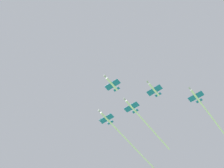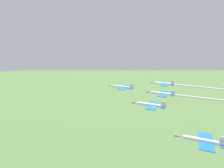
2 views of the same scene
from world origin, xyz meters
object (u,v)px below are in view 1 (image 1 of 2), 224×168
at_px(jet_lead, 112,84).
at_px(jet_starboard_inner, 124,137).
at_px(jet_port_outer, 142,119).
at_px(jet_starboard_outer, 208,112).
at_px(jet_port_inner, 154,89).

bearing_deg(jet_lead, jet_starboard_inner, -64.50).
xyz_separation_m(jet_lead, jet_port_outer, (22.04, -19.70, -0.89)).
relative_size(jet_lead, jet_starboard_inner, 0.22).
bearing_deg(jet_port_outer, jet_starboard_inner, -15.53).
distance_m(jet_port_outer, jet_starboard_outer, 36.75).
height_order(jet_lead, jet_starboard_outer, jet_lead).
xyz_separation_m(jet_port_outer, jet_starboard_outer, (-8.89, -35.65, -0.41)).
height_order(jet_starboard_inner, jet_port_outer, jet_starboard_inner).
xyz_separation_m(jet_port_inner, jet_starboard_inner, (34.95, 12.36, -0.57)).
xyz_separation_m(jet_lead, jet_port_inner, (1.28, -22.95, -0.31)).
xyz_separation_m(jet_starboard_inner, jet_starboard_outer, (-23.10, -44.76, -0.42)).
height_order(jet_port_outer, jet_starboard_outer, jet_port_outer).
relative_size(jet_lead, jet_port_outer, 0.29).
height_order(jet_lead, jet_port_inner, jet_lead).
bearing_deg(jet_port_outer, jet_port_inner, 140.70).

